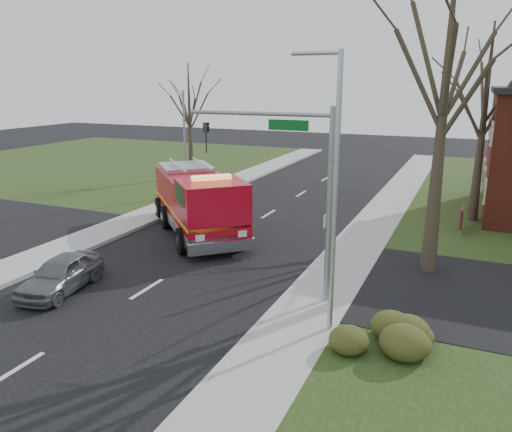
% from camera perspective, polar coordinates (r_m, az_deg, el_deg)
% --- Properties ---
extents(ground, '(120.00, 120.00, 0.00)m').
position_cam_1_polar(ground, '(19.38, -12.37, -8.17)').
color(ground, black).
rests_on(ground, ground).
extents(sidewalk_right, '(2.40, 80.00, 0.15)m').
position_cam_1_polar(sidewalk_right, '(16.72, 5.48, -11.50)').
color(sidewalk_right, '#9D9D97').
rests_on(sidewalk_right, ground).
extents(sidewalk_left, '(2.40, 80.00, 0.15)m').
position_cam_1_polar(sidewalk_left, '(23.38, -24.84, -4.98)').
color(sidewalk_left, '#9D9D97').
rests_on(sidewalk_left, ground).
extents(health_center_sign, '(0.12, 2.00, 1.40)m').
position_cam_1_polar(health_center_sign, '(27.57, 22.47, -0.05)').
color(health_center_sign, '#551417').
rests_on(health_center_sign, ground).
extents(hedge_corner, '(2.80, 2.00, 0.90)m').
position_cam_1_polar(hedge_corner, '(15.07, 14.69, -12.96)').
color(hedge_corner, '#303714').
rests_on(hedge_corner, lawn_right).
extents(bare_tree_near, '(6.00, 6.00, 12.00)m').
position_cam_1_polar(bare_tree_near, '(20.29, 20.82, 13.79)').
color(bare_tree_near, '#31281D').
rests_on(bare_tree_near, ground).
extents(bare_tree_far, '(5.25, 5.25, 10.50)m').
position_cam_1_polar(bare_tree_far, '(29.27, 24.76, 11.69)').
color(bare_tree_far, '#31281D').
rests_on(bare_tree_far, ground).
extents(bare_tree_left, '(4.50, 4.50, 9.00)m').
position_cam_1_polar(bare_tree_left, '(40.10, -7.63, 12.15)').
color(bare_tree_left, '#31281D').
rests_on(bare_tree_left, ground).
extents(traffic_signal_mast, '(5.29, 0.18, 6.80)m').
position_cam_1_polar(traffic_signal_mast, '(16.94, 4.30, 5.42)').
color(traffic_signal_mast, gray).
rests_on(traffic_signal_mast, ground).
extents(streetlight_pole, '(1.48, 0.16, 8.40)m').
position_cam_1_polar(streetlight_pole, '(14.53, 8.82, 3.04)').
color(streetlight_pole, '#B7BABF').
rests_on(streetlight_pole, ground).
extents(utility_pole_far, '(0.14, 0.14, 7.00)m').
position_cam_1_polar(utility_pole_far, '(33.51, -8.13, 8.03)').
color(utility_pole_far, gray).
rests_on(utility_pole_far, ground).
extents(fire_engine, '(8.09, 8.33, 3.50)m').
position_cam_1_polar(fire_engine, '(25.42, -6.58, 1.45)').
color(fire_engine, '#B8081C').
rests_on(fire_engine, ground).
extents(parked_car_maroon, '(2.14, 4.09, 1.33)m').
position_cam_1_polar(parked_car_maroon, '(19.93, -21.39, -6.19)').
color(parked_car_maroon, slate).
rests_on(parked_car_maroon, ground).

